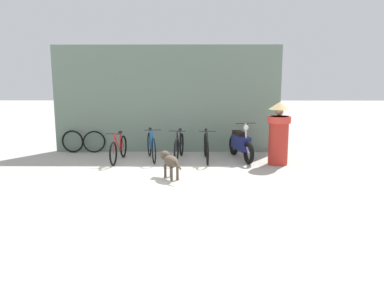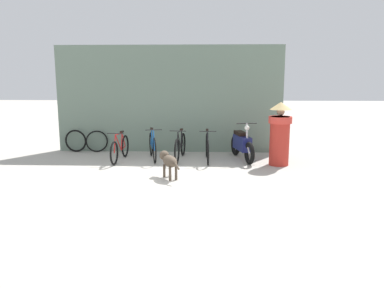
{
  "view_description": "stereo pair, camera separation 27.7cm",
  "coord_description": "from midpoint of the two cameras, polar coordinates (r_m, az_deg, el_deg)",
  "views": [
    {
      "loc": [
        0.93,
        -8.32,
        2.35
      ],
      "look_at": [
        0.81,
        1.17,
        0.65
      ],
      "focal_mm": 35.0,
      "sensor_mm": 36.0,
      "label": 1
    },
    {
      "loc": [
        1.2,
        -8.31,
        2.35
      ],
      "look_at": [
        0.81,
        1.17,
        0.65
      ],
      "focal_mm": 35.0,
      "sensor_mm": 36.0,
      "label": 2
    }
  ],
  "objects": [
    {
      "name": "stray_dog",
      "position": [
        8.8,
        -4.31,
        -2.58
      ],
      "size": [
        0.59,
        0.92,
        0.61
      ],
      "rotation": [
        0.0,
        0.0,
        2.08
      ],
      "color": "#4C3F33",
      "rests_on": "ground"
    },
    {
      "name": "spare_tire_left",
      "position": [
        12.19,
        -15.32,
        0.32
      ],
      "size": [
        0.67,
        0.25,
        0.69
      ],
      "rotation": [
        0.0,
        0.0,
        0.31
      ],
      "color": "black",
      "rests_on": "ground"
    },
    {
      "name": "bicycle_1",
      "position": [
        10.81,
        -6.93,
        -0.39
      ],
      "size": [
        0.54,
        1.69,
        0.93
      ],
      "rotation": [
        0.0,
        0.0,
        -1.33
      ],
      "color": "black",
      "rests_on": "ground"
    },
    {
      "name": "person_in_robes",
      "position": [
        10.32,
        12.32,
        1.71
      ],
      "size": [
        0.85,
        0.85,
        1.7
      ],
      "rotation": [
        0.0,
        0.0,
        3.67
      ],
      "color": "#B72D23",
      "rests_on": "ground"
    },
    {
      "name": "shop_wall_back",
      "position": [
        11.87,
        -4.51,
        6.81
      ],
      "size": [
        7.1,
        0.2,
        3.33
      ],
      "color": "slate",
      "rests_on": "ground"
    },
    {
      "name": "ground_plane",
      "position": [
        8.7,
        -6.41,
        -5.57
      ],
      "size": [
        60.0,
        60.0,
        0.0
      ],
      "primitive_type": "plane",
      "color": "#ADA89E"
    },
    {
      "name": "motorcycle",
      "position": [
        10.84,
        6.72,
        -0.04
      ],
      "size": [
        0.64,
        1.86,
        1.11
      ],
      "rotation": [
        0.0,
        0.0,
        -1.34
      ],
      "color": "black",
      "rests_on": "ground"
    },
    {
      "name": "spare_tire_right",
      "position": [
        12.39,
        -18.34,
        0.37
      ],
      "size": [
        0.71,
        0.12,
        0.71
      ],
      "rotation": [
        0.0,
        0.0,
        -0.09
      ],
      "color": "black",
      "rests_on": "ground"
    },
    {
      "name": "bicycle_2",
      "position": [
        10.78,
        -2.72,
        -0.46
      ],
      "size": [
        0.46,
        1.76,
        0.9
      ],
      "rotation": [
        0.0,
        0.0,
        -1.67
      ],
      "color": "black",
      "rests_on": "ground"
    },
    {
      "name": "bicycle_0",
      "position": [
        10.78,
        -11.84,
        -0.76
      ],
      "size": [
        0.46,
        1.74,
        0.85
      ],
      "rotation": [
        0.0,
        0.0,
        -1.63
      ],
      "color": "black",
      "rests_on": "ground"
    },
    {
      "name": "bicycle_3",
      "position": [
        10.63,
        1.45,
        -0.55
      ],
      "size": [
        0.46,
        1.79,
        0.91
      ],
      "rotation": [
        0.0,
        0.0,
        -1.54
      ],
      "color": "black",
      "rests_on": "ground"
    }
  ]
}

